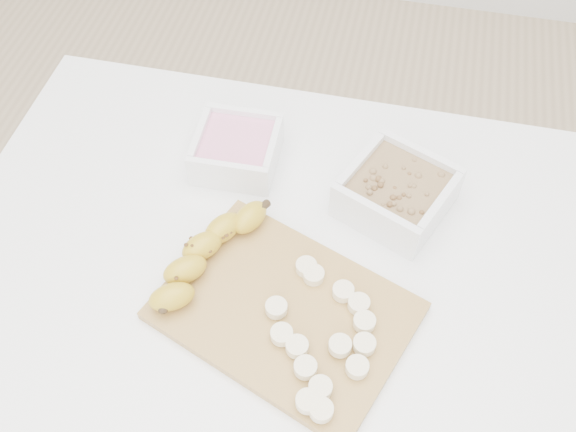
% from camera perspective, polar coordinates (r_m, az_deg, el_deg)
% --- Properties ---
extents(ground, '(3.50, 3.50, 0.00)m').
position_cam_1_polar(ground, '(1.62, -0.24, -18.13)').
color(ground, '#C6AD89').
rests_on(ground, ground).
extents(table, '(1.00, 0.70, 0.75)m').
position_cam_1_polar(table, '(1.02, -0.37, -6.54)').
color(table, white).
rests_on(table, ground).
extents(bowl_yogurt, '(0.13, 0.13, 0.06)m').
position_cam_1_polar(bowl_yogurt, '(1.03, -4.57, 5.99)').
color(bowl_yogurt, white).
rests_on(bowl_yogurt, table).
extents(bowl_granola, '(0.19, 0.19, 0.07)m').
position_cam_1_polar(bowl_granola, '(0.98, 9.65, 2.12)').
color(bowl_granola, white).
rests_on(bowl_granola, table).
extents(cutting_board, '(0.39, 0.33, 0.01)m').
position_cam_1_polar(cutting_board, '(0.88, -0.27, -8.43)').
color(cutting_board, '#AD8647').
rests_on(cutting_board, table).
extents(banana, '(0.17, 0.21, 0.04)m').
position_cam_1_polar(banana, '(0.91, -7.30, -3.47)').
color(banana, '#B9951E').
rests_on(banana, cutting_board).
extents(banana_slices, '(0.15, 0.23, 0.02)m').
position_cam_1_polar(banana_slices, '(0.85, 3.20, -10.62)').
color(banana_slices, '#FAEABE').
rests_on(banana_slices, cutting_board).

